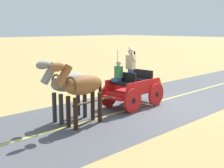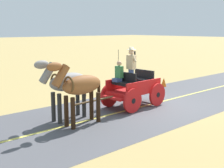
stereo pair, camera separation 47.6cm
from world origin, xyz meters
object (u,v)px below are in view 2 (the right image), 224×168
object	(u,v)px
horse_near_side	(80,87)
horse_off_side	(66,83)
traffic_cone	(164,82)
horse_drawn_carriage	(132,87)

from	to	relation	value
horse_near_side	horse_off_side	world-z (taller)	same
horse_off_side	traffic_cone	xyz separation A→B (m)	(1.60, -7.45, -1.07)
horse_near_side	horse_drawn_carriage	bearing A→B (deg)	-80.29
horse_drawn_carriage	horse_off_side	size ratio (longest dim) A/B	2.04
horse_near_side	horse_off_side	distance (m)	0.78
horse_near_side	horse_off_side	size ratio (longest dim) A/B	1.00
horse_near_side	horse_off_side	xyz separation A→B (m)	(0.78, 0.03, 0.00)
horse_drawn_carriage	traffic_cone	distance (m)	4.82
horse_off_side	traffic_cone	bearing A→B (deg)	-77.89
horse_drawn_carriage	horse_off_side	world-z (taller)	horse_drawn_carriage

